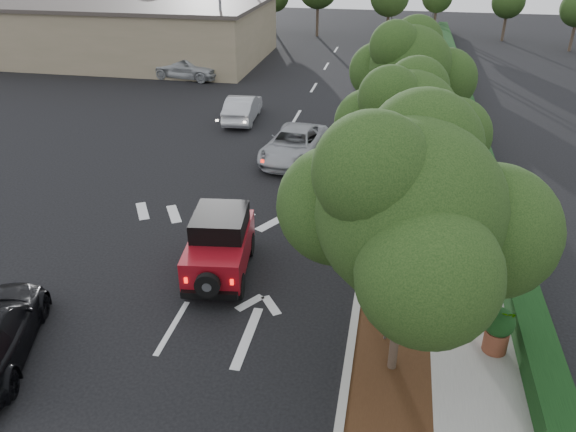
# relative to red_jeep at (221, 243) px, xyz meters

# --- Properties ---
(ground) EXTENTS (120.00, 120.00, 0.00)m
(ground) POSITION_rel_red_jeep_xyz_m (-0.48, -2.84, -0.96)
(ground) COLOR black
(ground) RESTS_ON ground
(curb) EXTENTS (0.20, 70.00, 0.15)m
(curb) POSITION_rel_red_jeep_xyz_m (4.12, 9.16, -0.88)
(curb) COLOR #9E9B93
(curb) RESTS_ON ground
(planting_strip) EXTENTS (1.80, 70.00, 0.12)m
(planting_strip) POSITION_rel_red_jeep_xyz_m (5.12, 9.16, -0.90)
(planting_strip) COLOR black
(planting_strip) RESTS_ON ground
(sidewalk) EXTENTS (2.00, 70.00, 0.12)m
(sidewalk) POSITION_rel_red_jeep_xyz_m (7.02, 9.16, -0.90)
(sidewalk) COLOR gray
(sidewalk) RESTS_ON ground
(hedge) EXTENTS (0.80, 70.00, 0.80)m
(hedge) POSITION_rel_red_jeep_xyz_m (8.42, 9.16, -0.56)
(hedge) COLOR black
(hedge) RESTS_ON ground
(commercial_building) EXTENTS (22.00, 12.00, 4.00)m
(commercial_building) POSITION_rel_red_jeep_xyz_m (-16.48, 27.16, 1.04)
(commercial_building) COLOR #827659
(commercial_building) RESTS_ON ground
(transmission_tower) EXTENTS (7.00, 4.00, 28.00)m
(transmission_tower) POSITION_rel_red_jeep_xyz_m (5.52, 45.16, -0.96)
(transmission_tower) COLOR slate
(transmission_tower) RESTS_ON ground
(street_tree_near) EXTENTS (3.80, 3.80, 5.92)m
(street_tree_near) POSITION_rel_red_jeep_xyz_m (5.12, -3.34, -0.96)
(street_tree_near) COLOR black
(street_tree_near) RESTS_ON ground
(street_tree_mid) EXTENTS (3.20, 3.20, 5.32)m
(street_tree_mid) POSITION_rel_red_jeep_xyz_m (5.12, 3.66, -0.96)
(street_tree_mid) COLOR black
(street_tree_mid) RESTS_ON ground
(street_tree_far) EXTENTS (3.40, 3.40, 5.62)m
(street_tree_far) POSITION_rel_red_jeep_xyz_m (5.12, 10.16, -0.96)
(street_tree_far) COLOR black
(street_tree_far) RESTS_ON ground
(light_pole_a) EXTENTS (2.00, 0.22, 9.00)m
(light_pole_a) POSITION_rel_red_jeep_xyz_m (-6.98, 23.16, -0.96)
(light_pole_a) COLOR slate
(light_pole_a) RESTS_ON ground
(light_pole_b) EXTENTS (2.00, 0.22, 9.00)m
(light_pole_b) POSITION_rel_red_jeep_xyz_m (-7.98, 35.16, -0.96)
(light_pole_b) COLOR slate
(light_pole_b) RESTS_ON ground
(red_jeep) EXTENTS (2.03, 3.80, 1.88)m
(red_jeep) POSITION_rel_red_jeep_xyz_m (0.00, 0.00, 0.00)
(red_jeep) COLOR black
(red_jeep) RESTS_ON ground
(silver_suv_ahead) EXTENTS (2.71, 4.98, 1.32)m
(silver_suv_ahead) POSITION_rel_red_jeep_xyz_m (0.48, 9.21, -0.29)
(silver_suv_ahead) COLOR #A0A2A8
(silver_suv_ahead) RESTS_ON ground
(silver_sedan_oncoming) EXTENTS (1.69, 4.14, 1.33)m
(silver_sedan_oncoming) POSITION_rel_red_jeep_xyz_m (-3.14, 13.99, -0.29)
(silver_sedan_oncoming) COLOR #B1B2B9
(silver_sedan_oncoming) RESTS_ON ground
(parked_suv) EXTENTS (5.17, 2.68, 1.68)m
(parked_suv) POSITION_rel_red_jeep_xyz_m (-9.22, 21.86, -0.11)
(parked_suv) COLOR #A5A9AD
(parked_suv) RESTS_ON ground
(speed_hump_sign) EXTENTS (1.04, 0.09, 2.21)m
(speed_hump_sign) POSITION_rel_red_jeep_xyz_m (4.92, -2.38, 0.58)
(speed_hump_sign) COLOR slate
(speed_hump_sign) RESTS_ON ground
(terracotta_planter) EXTENTS (0.72, 0.72, 1.26)m
(terracotta_planter) POSITION_rel_red_jeep_xyz_m (7.52, -2.29, -0.11)
(terracotta_planter) COLOR brown
(terracotta_planter) RESTS_ON ground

